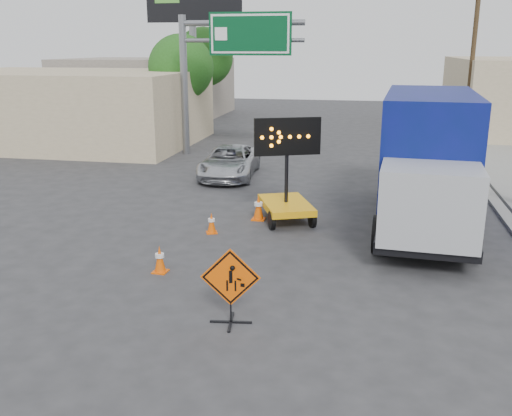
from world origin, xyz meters
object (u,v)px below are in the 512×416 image
(construction_sign, at_px, (230,284))
(box_truck, at_px, (426,168))
(arrow_board, at_px, (286,199))
(pickup_truck, at_px, (230,162))

(construction_sign, relative_size, box_truck, 0.18)
(box_truck, bearing_deg, arrow_board, -171.16)
(pickup_truck, bearing_deg, construction_sign, -80.10)
(construction_sign, bearing_deg, box_truck, 52.59)
(construction_sign, xyz_separation_m, arrow_board, (0.04, 7.08, -0.11))
(arrow_board, distance_m, box_truck, 4.35)
(construction_sign, distance_m, arrow_board, 7.08)
(construction_sign, distance_m, box_truck, 8.64)
(pickup_truck, xyz_separation_m, box_truck, (7.46, -5.38, 1.16))
(arrow_board, bearing_deg, box_truck, -16.80)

